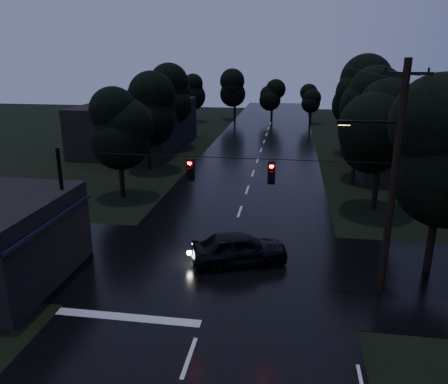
# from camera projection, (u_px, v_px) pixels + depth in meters

# --- Properties ---
(main_road) EXTENTS (12.00, 120.00, 0.02)m
(main_road) POSITION_uv_depth(u_px,v_px,m) (253.00, 174.00, 38.77)
(main_road) COLOR black
(main_road) RESTS_ON ground
(cross_street) EXTENTS (60.00, 9.00, 0.02)m
(cross_street) POSITION_uv_depth(u_px,v_px,m) (221.00, 266.00, 21.80)
(cross_street) COLOR black
(cross_street) RESTS_ON ground
(building_far_right) EXTENTS (10.00, 14.00, 4.40)m
(building_far_right) POSITION_uv_depth(u_px,v_px,m) (410.00, 145.00, 39.85)
(building_far_right) COLOR black
(building_far_right) RESTS_ON ground
(building_far_left) EXTENTS (10.00, 16.00, 5.00)m
(building_far_left) POSITION_uv_depth(u_px,v_px,m) (138.00, 125.00, 49.47)
(building_far_left) COLOR black
(building_far_left) RESTS_ON ground
(utility_pole_main) EXTENTS (3.50, 0.30, 10.00)m
(utility_pole_main) POSITION_uv_depth(u_px,v_px,m) (392.00, 176.00, 18.20)
(utility_pole_main) COLOR black
(utility_pole_main) RESTS_ON ground
(utility_pole_far) EXTENTS (2.00, 0.30, 7.50)m
(utility_pole_far) POSITION_uv_depth(u_px,v_px,m) (356.00, 137.00, 34.51)
(utility_pole_far) COLOR black
(utility_pole_far) RESTS_ON ground
(anchor_pole_left) EXTENTS (0.18, 0.18, 6.00)m
(anchor_pole_left) POSITION_uv_depth(u_px,v_px,m) (64.00, 209.00, 21.04)
(anchor_pole_left) COLOR black
(anchor_pole_left) RESTS_ON ground
(span_signals) EXTENTS (15.00, 0.37, 1.12)m
(span_signals) POSITION_uv_depth(u_px,v_px,m) (229.00, 170.00, 19.19)
(span_signals) COLOR black
(span_signals) RESTS_ON ground
(tree_corner_near) EXTENTS (4.48, 4.48, 9.44)m
(tree_corner_near) POSITION_uv_depth(u_px,v_px,m) (445.00, 151.00, 19.49)
(tree_corner_near) COLOR black
(tree_corner_near) RESTS_ON ground
(tree_left_a) EXTENTS (3.92, 3.92, 8.26)m
(tree_left_a) POSITION_uv_depth(u_px,v_px,m) (118.00, 126.00, 30.95)
(tree_left_a) COLOR black
(tree_left_a) RESTS_ON ground
(tree_left_b) EXTENTS (4.20, 4.20, 8.85)m
(tree_left_b) POSITION_uv_depth(u_px,v_px,m) (146.00, 108.00, 38.47)
(tree_left_b) COLOR black
(tree_left_b) RESTS_ON ground
(tree_left_c) EXTENTS (4.48, 4.48, 9.44)m
(tree_left_c) POSITION_uv_depth(u_px,v_px,m) (170.00, 94.00, 47.87)
(tree_left_c) COLOR black
(tree_left_c) RESTS_ON ground
(tree_right_a) EXTENTS (4.20, 4.20, 8.85)m
(tree_right_a) POSITION_uv_depth(u_px,v_px,m) (382.00, 127.00, 28.23)
(tree_right_a) COLOR black
(tree_right_a) RESTS_ON ground
(tree_right_b) EXTENTS (4.48, 4.48, 9.44)m
(tree_right_b) POSITION_uv_depth(u_px,v_px,m) (372.00, 107.00, 35.57)
(tree_right_b) COLOR black
(tree_right_b) RESTS_ON ground
(tree_right_c) EXTENTS (4.76, 4.76, 10.03)m
(tree_right_c) POSITION_uv_depth(u_px,v_px,m) (362.00, 93.00, 44.80)
(tree_right_c) COLOR black
(tree_right_c) RESTS_ON ground
(car) EXTENTS (5.20, 3.38, 1.65)m
(car) POSITION_uv_depth(u_px,v_px,m) (239.00, 248.00, 21.89)
(car) COLOR black
(car) RESTS_ON ground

